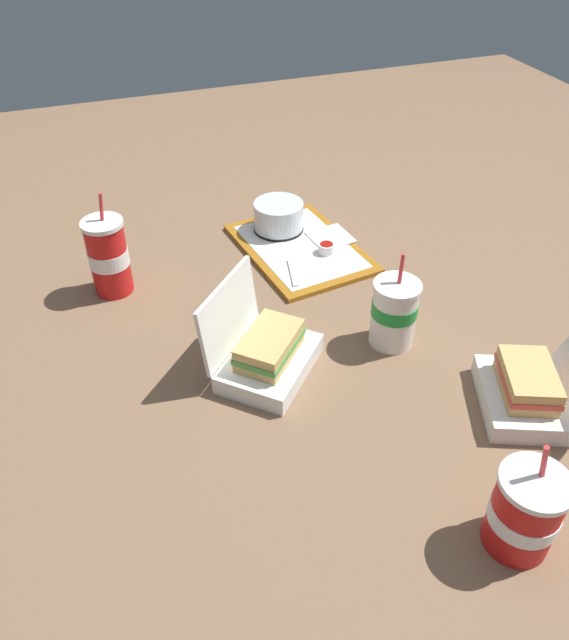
{
  "coord_description": "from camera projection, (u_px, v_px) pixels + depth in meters",
  "views": [
    {
      "loc": [
        -0.91,
        0.38,
        0.85
      ],
      "look_at": [
        0.02,
        0.05,
        0.05
      ],
      "focal_mm": 35.0,
      "sensor_mm": 36.0,
      "label": 1
    }
  ],
  "objects": [
    {
      "name": "ketchup_cup",
      "position": [
        326.0,
        248.0,
        1.53
      ],
      "size": [
        0.04,
        0.04,
        0.02
      ],
      "color": "white",
      "rests_on": "food_tray"
    },
    {
      "name": "clamshell_sandwich_center",
      "position": [
        531.0,
        389.0,
        1.13
      ],
      "size": [
        0.25,
        0.26,
        0.18
      ],
      "color": "white",
      "rests_on": "ground_plane"
    },
    {
      "name": "soda_cup_back",
      "position": [
        394.0,
        312.0,
        1.25
      ],
      "size": [
        0.1,
        0.1,
        0.21
      ],
      "color": "white",
      "rests_on": "ground_plane"
    },
    {
      "name": "cake_container",
      "position": [
        279.0,
        217.0,
        1.61
      ],
      "size": [
        0.13,
        0.13,
        0.08
      ],
      "color": "black",
      "rests_on": "food_tray"
    },
    {
      "name": "food_tray",
      "position": [
        300.0,
        248.0,
        1.57
      ],
      "size": [
        0.4,
        0.31,
        0.01
      ],
      "color": "#A56619",
      "rests_on": "ground_plane"
    },
    {
      "name": "soda_cup_front",
      "position": [
        525.0,
        512.0,
        0.9
      ],
      "size": [
        0.1,
        0.1,
        0.21
      ],
      "color": "red",
      "rests_on": "ground_plane"
    },
    {
      "name": "ground_plane",
      "position": [
        310.0,
        340.0,
        1.3
      ],
      "size": [
        3.2,
        3.2,
        0.0
      ],
      "primitive_type": "plane",
      "color": "brown"
    },
    {
      "name": "napkin_stack",
      "position": [
        330.0,
        237.0,
        1.6
      ],
      "size": [
        0.11,
        0.11,
        0.0
      ],
      "primitive_type": "cube",
      "rotation": [
        0.0,
        0.0,
        0.11
      ],
      "color": "white",
      "rests_on": "food_tray"
    },
    {
      "name": "plastic_fork",
      "position": [
        293.0,
        273.0,
        1.47
      ],
      "size": [
        0.11,
        0.04,
        0.0
      ],
      "primitive_type": "cube",
      "rotation": [
        0.0,
        0.0,
        -0.22
      ],
      "color": "white",
      "rests_on": "food_tray"
    },
    {
      "name": "clamshell_sandwich_right",
      "position": [
        265.0,
        352.0,
        1.21
      ],
      "size": [
        0.26,
        0.26,
        0.18
      ],
      "color": "white",
      "rests_on": "ground_plane"
    },
    {
      "name": "soda_cup_center",
      "position": [
        109.0,
        257.0,
        1.39
      ],
      "size": [
        0.09,
        0.09,
        0.24
      ],
      "color": "red",
      "rests_on": "ground_plane"
    }
  ]
}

